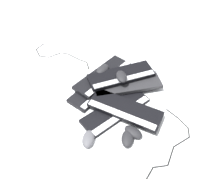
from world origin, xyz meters
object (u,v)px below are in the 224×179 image
at_px(keyboard_4, 103,76).
at_px(mouse_4, 88,139).
at_px(keyboard_3, 128,83).
at_px(keyboard_6, 125,109).
at_px(mouse_3, 103,69).
at_px(mouse_2, 122,76).
at_px(keyboard_5, 121,75).
at_px(mouse_1, 127,139).
at_px(keyboard_2, 98,86).
at_px(keyboard_0, 116,110).
at_px(keyboard_1, 122,88).
at_px(mouse_0, 133,132).

distance_m(keyboard_4, mouse_4, 0.49).
xyz_separation_m(keyboard_3, keyboard_6, (0.22, -0.02, 0.00)).
distance_m(keyboard_3, mouse_3, 0.20).
relative_size(keyboard_3, mouse_2, 4.21).
xyz_separation_m(mouse_2, mouse_3, (-0.10, -0.13, -0.03)).
relative_size(keyboard_5, mouse_1, 4.22).
xyz_separation_m(keyboard_3, keyboard_4, (-0.07, -0.17, 0.00)).
bearing_deg(keyboard_6, keyboard_2, -140.42).
xyz_separation_m(keyboard_3, keyboard_5, (-0.04, -0.04, 0.03)).
distance_m(keyboard_6, mouse_4, 0.28).
relative_size(keyboard_4, mouse_2, 3.98).
bearing_deg(keyboard_2, keyboard_4, 157.93).
relative_size(keyboard_0, keyboard_1, 0.92).
relative_size(keyboard_5, mouse_3, 4.22).
relative_size(keyboard_6, mouse_4, 4.20).
xyz_separation_m(keyboard_5, keyboard_6, (0.27, 0.02, -0.03)).
bearing_deg(keyboard_2, mouse_1, 25.75).
relative_size(keyboard_1, mouse_0, 4.23).
height_order(keyboard_1, keyboard_5, keyboard_5).
bearing_deg(keyboard_3, mouse_1, -0.86).
bearing_deg(keyboard_4, mouse_3, -170.24).
relative_size(mouse_0, mouse_4, 1.00).
bearing_deg(keyboard_1, keyboard_0, -10.81).
xyz_separation_m(keyboard_2, keyboard_6, (0.22, 0.18, 0.03)).
distance_m(keyboard_0, mouse_3, 0.33).
xyz_separation_m(keyboard_0, keyboard_6, (0.01, 0.05, 0.03)).
bearing_deg(mouse_3, mouse_4, -150.17).
bearing_deg(mouse_1, keyboard_3, 3.19).
bearing_deg(keyboard_3, keyboard_5, -135.57).
relative_size(keyboard_4, mouse_1, 3.98).
xyz_separation_m(keyboard_5, mouse_3, (-0.05, -0.13, 0.01)).
xyz_separation_m(keyboard_4, keyboard_6, (0.29, 0.15, 0.00)).
distance_m(keyboard_4, mouse_3, 0.05).
distance_m(mouse_0, mouse_4, 0.25).
distance_m(keyboard_3, mouse_4, 0.47).
height_order(mouse_3, mouse_4, mouse_3).
xyz_separation_m(keyboard_3, mouse_1, (0.40, -0.01, -0.02)).
bearing_deg(keyboard_5, mouse_1, 4.74).
height_order(keyboard_4, mouse_0, keyboard_4).
bearing_deg(keyboard_3, keyboard_2, -88.27).
bearing_deg(keyboard_2, mouse_2, 90.45).
relative_size(keyboard_4, keyboard_6, 0.95).
distance_m(keyboard_2, mouse_0, 0.42).
xyz_separation_m(keyboard_5, mouse_4, (0.46, -0.18, -0.05)).
xyz_separation_m(keyboard_0, mouse_2, (-0.20, 0.03, 0.10)).
bearing_deg(keyboard_2, keyboard_1, 87.49).
height_order(keyboard_2, keyboard_6, keyboard_6).
relative_size(keyboard_4, keyboard_5, 0.94).
relative_size(keyboard_0, mouse_0, 3.90).
height_order(keyboard_2, mouse_2, mouse_2).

